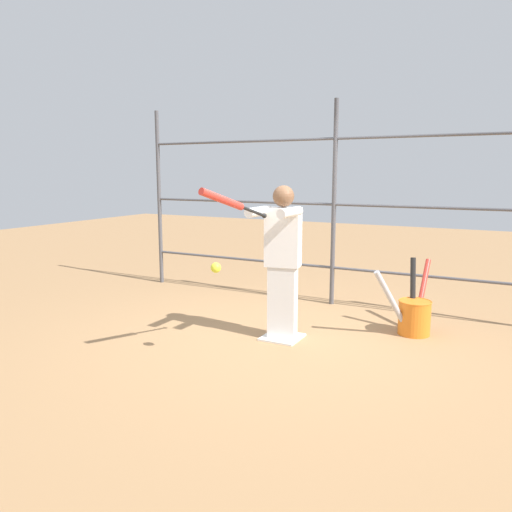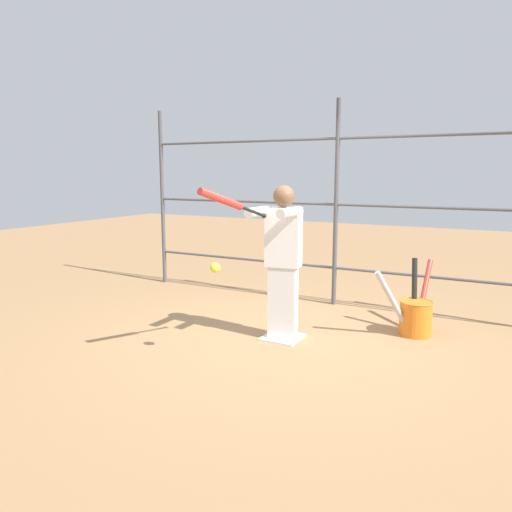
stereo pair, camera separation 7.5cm
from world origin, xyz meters
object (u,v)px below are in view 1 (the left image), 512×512
softball_in_flight (216,268)px  bat_bucket (414,314)px  batter (282,258)px  baseball_bat_swinging (228,202)px

softball_in_flight → bat_bucket: size_ratio=0.09×
batter → softball_in_flight: 0.93m
softball_in_flight → bat_bucket: softball_in_flight is taller
bat_bucket → baseball_bat_swinging: bearing=53.0°
baseball_bat_swinging → batter: bearing=-96.5°
batter → bat_bucket: 1.62m
batter → baseball_bat_swinging: baseball_bat_swinging is taller
batter → baseball_bat_swinging: (0.10, 0.92, 0.63)m
batter → baseball_bat_swinging: 1.12m
softball_in_flight → bat_bucket: (-1.48, -1.73, -0.68)m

